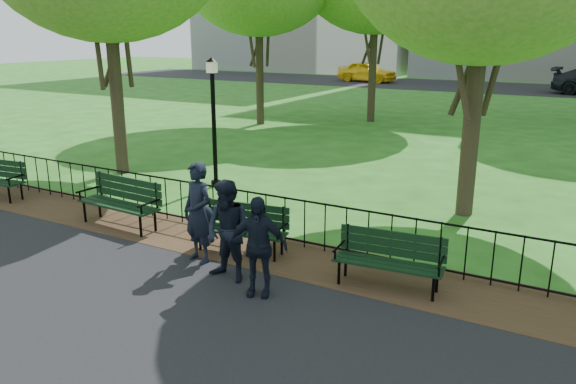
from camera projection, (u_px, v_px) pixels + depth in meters
The scene contains 12 objects.
ground at pixel (209, 283), 8.66m from camera, with size 120.00×120.00×0.00m, color #265C18.
dirt_strip at pixel (261, 250), 9.91m from camera, with size 60.00×1.60×0.01m, color #322014.
far_street at pixel (525, 89), 37.93m from camera, with size 70.00×9.00×0.01m, color black.
iron_fence at pixel (275, 216), 10.19m from camera, with size 24.06×0.06×1.00m.
park_bench_main at pixel (226, 220), 9.77m from camera, with size 1.69×0.73×0.93m.
park_bench_left_a at pixel (122, 197), 11.04m from camera, with size 1.88×0.67×1.05m.
park_bench_right_a at pixel (390, 254), 8.38m from camera, with size 1.67×0.66×0.92m.
lamppost at pixel (214, 118), 13.62m from camera, with size 0.28×0.28×3.15m.
person_left at pixel (198, 213), 9.24m from camera, with size 0.62×0.41×1.70m, color black.
person_mid at pixel (228, 232), 8.52m from camera, with size 0.77×0.40×1.59m, color black.
person_right at pixel (258, 246), 8.07m from camera, with size 0.88×0.36×1.49m, color black.
taxi at pixel (367, 72), 42.95m from camera, with size 1.83×4.54×1.55m, color yellow.
Camera 1 is at (4.97, -6.31, 3.73)m, focal length 35.00 mm.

